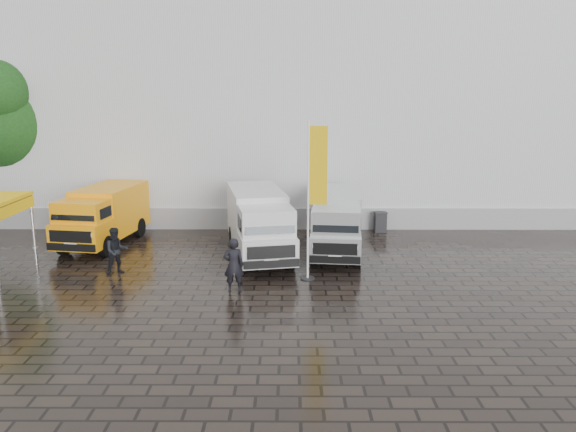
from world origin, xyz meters
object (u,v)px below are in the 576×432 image
at_px(van_silver, 337,224).
at_px(person_front, 234,265).
at_px(flagpole, 314,191).
at_px(wheelie_bin, 380,222).
at_px(van_yellow, 103,217).
at_px(person_tent, 116,251).
at_px(van_white, 259,225).

distance_m(van_silver, person_front, 5.85).
height_order(flagpole, wheelie_bin, flagpole).
bearing_deg(van_yellow, person_tent, -57.23).
height_order(van_silver, wheelie_bin, van_silver).
distance_m(flagpole, person_front, 3.65).
xyz_separation_m(van_silver, wheelie_bin, (2.31, 3.58, -0.73)).
height_order(van_white, van_silver, van_white).
height_order(wheelie_bin, person_front, person_front).
xyz_separation_m(van_white, van_silver, (3.08, 0.49, -0.08)).
height_order(van_yellow, person_front, van_yellow).
distance_m(van_yellow, van_white, 6.88).
distance_m(van_silver, person_tent, 8.47).
bearing_deg(van_silver, person_front, -123.19).
xyz_separation_m(van_yellow, person_front, (6.08, -5.75, -0.30)).
distance_m(van_yellow, van_silver, 9.83).
relative_size(person_front, person_tent, 1.07).
bearing_deg(van_yellow, wheelie_bin, 19.87).
xyz_separation_m(flagpole, person_front, (-2.61, -1.31, -2.19)).
height_order(wheelie_bin, person_tent, person_tent).
xyz_separation_m(van_yellow, person_tent, (1.73, -3.88, -0.36)).
distance_m(person_front, person_tent, 4.74).
relative_size(van_white, wheelie_bin, 6.34).
xyz_separation_m(wheelie_bin, person_front, (-5.99, -8.11, 0.43)).
relative_size(van_silver, person_tent, 3.30).
relative_size(van_silver, wheelie_bin, 5.94).
xyz_separation_m(van_silver, flagpole, (-1.07, -3.23, 1.89)).
relative_size(van_white, flagpole, 1.08).
bearing_deg(person_front, person_tent, -30.38).
xyz_separation_m(van_white, person_front, (-0.59, -4.05, -0.38)).
distance_m(flagpole, person_tent, 7.33).
bearing_deg(van_yellow, flagpole, -18.32).
bearing_deg(person_tent, van_silver, -8.14).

